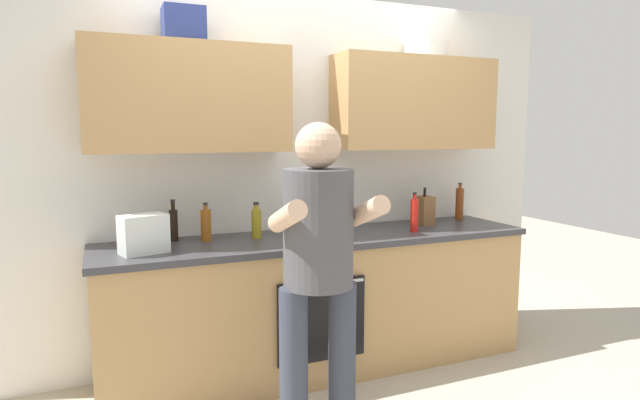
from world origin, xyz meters
TOP-DOWN VIEW (x-y plane):
  - ground_plane at (0.00, 0.00)m, footprint 12.00×12.00m
  - back_wall_unit at (0.00, 0.27)m, footprint 4.00×0.38m
  - counter at (-0.00, -0.00)m, footprint 2.84×0.67m
  - person_standing at (-0.36, -0.81)m, footprint 0.49×0.45m
  - bottle_oil at (-0.41, 0.10)m, footprint 0.06×0.06m
  - bottle_hotsauce at (0.63, -0.12)m, footprint 0.05×0.05m
  - bottle_vinegar at (1.22, 0.18)m, footprint 0.06×0.06m
  - bottle_syrup at (-0.73, 0.13)m, footprint 0.06×0.06m
  - bottle_soy at (-0.91, 0.20)m, footprint 0.05×0.05m
  - cup_tea at (-0.02, -0.04)m, footprint 0.07×0.07m
  - knife_block at (0.86, 0.10)m, footprint 0.10×0.14m
  - grocery_bag_produce at (-1.11, -0.08)m, footprint 0.28×0.21m

SIDE VIEW (x-z plane):
  - ground_plane at x=0.00m, z-range 0.00..0.00m
  - counter at x=0.00m, z-range 0.00..0.90m
  - cup_tea at x=-0.02m, z-range 0.90..1.00m
  - person_standing at x=-0.36m, z-range 0.15..1.76m
  - bottle_oil at x=-0.41m, z-range 0.88..1.11m
  - bottle_syrup at x=-0.73m, z-range 0.88..1.12m
  - knife_block at x=0.86m, z-range 0.87..1.14m
  - bottle_soy at x=-0.91m, z-range 0.88..1.14m
  - grocery_bag_produce at x=-1.11m, z-range 0.90..1.12m
  - bottle_hotsauce at x=0.63m, z-range 0.88..1.15m
  - bottle_vinegar at x=1.22m, z-range 0.88..1.17m
  - back_wall_unit at x=0.00m, z-range 0.25..2.75m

